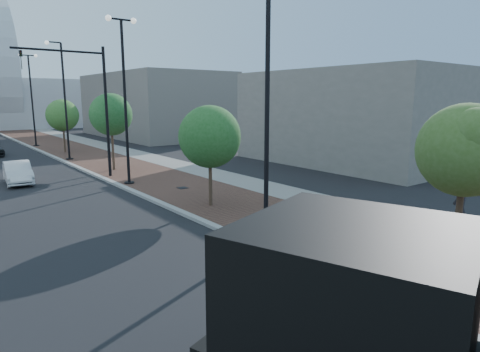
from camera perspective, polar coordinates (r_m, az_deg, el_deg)
sidewalk at (r=42.54m, az=-20.76°, el=3.37°), size 7.00×140.00×0.12m
concrete_strip at (r=43.39m, az=-17.35°, el=3.71°), size 2.40×140.00×0.13m
curb at (r=41.68m, az=-25.36°, el=2.90°), size 0.30×140.00×0.14m
white_sedan at (r=27.76m, az=-28.25°, el=0.44°), size 1.67×4.01×1.29m
pedestrian at (r=17.25m, az=27.99°, el=-3.94°), size 0.76×0.53×1.98m
streetlight_1 at (r=13.89m, az=3.38°, el=8.07°), size 1.44×0.56×9.21m
streetlight_2 at (r=24.30m, az=-15.52°, el=9.95°), size 1.72×0.56×9.28m
streetlight_3 at (r=35.67m, az=-23.04°, el=8.84°), size 1.44×0.56×9.21m
streetlight_4 at (r=47.39m, az=-26.70°, el=9.39°), size 1.72×0.56×9.28m
traffic_mast at (r=26.81m, az=-19.80°, el=10.09°), size 5.09×0.20×8.00m
tree_0 at (r=11.25m, az=28.53°, el=3.09°), size 2.29×2.23×4.87m
tree_1 at (r=18.67m, az=-4.10°, el=5.40°), size 2.80×2.80×4.67m
tree_2 at (r=29.38m, az=-17.26°, el=8.07°), size 2.83×2.83×5.30m
tree_3 at (r=40.85m, az=-23.17°, el=7.68°), size 2.82×2.82×4.86m
commercial_block_ne at (r=56.17m, az=-11.68°, el=9.48°), size 12.00×22.00×8.00m
commercial_block_e at (r=33.60m, az=15.01°, el=7.82°), size 10.00×16.00×7.00m
utility_cover_1 at (r=14.70m, az=14.12°, el=-8.87°), size 0.50×0.50×0.02m
utility_cover_2 at (r=22.89m, az=-7.91°, el=-1.62°), size 0.50×0.50×0.02m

